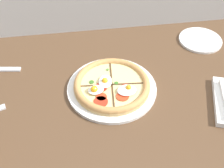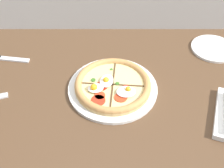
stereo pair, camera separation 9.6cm
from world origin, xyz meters
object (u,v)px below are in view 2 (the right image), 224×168
Objects in this scene: dining_table at (142,108)px; knife_spare at (3,59)px; side_saucer at (212,48)px; pizza at (112,86)px.

dining_table is 7.57× the size of knife_spare.
knife_spare is 1.12× the size of side_saucer.
dining_table is 0.16m from pizza.
side_saucer is (0.30, 0.23, 0.10)m from dining_table.
knife_spare and side_saucer have the same top height.
pizza reaches higher than dining_table.
knife_spare is 0.84m from side_saucer.
dining_table is 4.86× the size of pizza.
pizza reaches higher than knife_spare.
dining_table is at bearing 2.12° from pizza.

